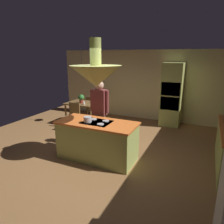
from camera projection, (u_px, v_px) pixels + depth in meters
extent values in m
plane|color=olive|center=(101.00, 155.00, 5.13)|extent=(8.16, 8.16, 0.00)
cube|color=beige|center=(144.00, 85.00, 7.82)|extent=(6.80, 0.10, 2.55)
cube|color=#A8B259|center=(97.00, 141.00, 4.84)|extent=(1.76, 0.78, 0.86)
cube|color=orange|center=(97.00, 123.00, 4.72)|extent=(1.82, 0.84, 0.04)
cube|color=black|center=(97.00, 122.00, 4.72)|extent=(0.64, 0.52, 0.01)
cylinder|color=#B2B2B7|center=(88.00, 122.00, 4.67)|extent=(0.15, 0.15, 0.02)
cylinder|color=#B2B2B7|center=(100.00, 124.00, 4.54)|extent=(0.15, 0.15, 0.02)
cylinder|color=#B2B2B7|center=(94.00, 119.00, 4.89)|extent=(0.15, 0.15, 0.02)
cylinder|color=#B2B2B7|center=(106.00, 121.00, 4.76)|extent=(0.15, 0.15, 0.02)
cube|color=#A8B259|center=(172.00, 95.00, 7.08)|extent=(0.66, 0.62, 2.12)
cube|color=black|center=(171.00, 89.00, 6.76)|extent=(0.60, 0.04, 0.44)
cube|color=black|center=(170.00, 104.00, 6.89)|extent=(0.60, 0.04, 0.44)
cube|color=brown|center=(83.00, 103.00, 7.29)|extent=(1.12, 0.82, 0.04)
cylinder|color=brown|center=(66.00, 115.00, 7.28)|extent=(0.06, 0.06, 0.72)
cylinder|color=brown|center=(91.00, 118.00, 6.88)|extent=(0.06, 0.06, 0.72)
cylinder|color=brown|center=(77.00, 110.00, 7.89)|extent=(0.06, 0.06, 0.72)
cylinder|color=brown|center=(101.00, 113.00, 7.49)|extent=(0.06, 0.06, 0.72)
cylinder|color=tan|center=(97.00, 130.00, 5.60)|extent=(0.14, 0.14, 0.86)
cylinder|color=tan|center=(103.00, 131.00, 5.53)|extent=(0.14, 0.14, 0.86)
cube|color=brown|center=(99.00, 102.00, 5.37)|extent=(0.36, 0.22, 0.66)
cylinder|color=brown|center=(92.00, 100.00, 5.45)|extent=(0.09, 0.09, 0.56)
cylinder|color=brown|center=(107.00, 102.00, 5.27)|extent=(0.09, 0.09, 0.56)
sphere|color=tan|center=(99.00, 85.00, 5.25)|extent=(0.23, 0.23, 0.23)
cone|color=#A8B259|center=(96.00, 76.00, 4.45)|extent=(1.10, 1.10, 0.45)
cylinder|color=#A8B259|center=(95.00, 52.00, 4.32)|extent=(0.24, 0.24, 0.55)
cone|color=beige|center=(82.00, 71.00, 6.99)|extent=(0.32, 0.32, 0.22)
cylinder|color=black|center=(81.00, 58.00, 6.88)|extent=(0.01, 0.01, 0.60)
cube|color=brown|center=(72.00, 117.00, 6.75)|extent=(0.40, 0.40, 0.04)
cube|color=brown|center=(75.00, 109.00, 6.85)|extent=(0.40, 0.04, 0.42)
cylinder|color=brown|center=(64.00, 124.00, 6.72)|extent=(0.04, 0.04, 0.43)
cylinder|color=brown|center=(73.00, 126.00, 6.59)|extent=(0.04, 0.04, 0.43)
cylinder|color=brown|center=(71.00, 121.00, 7.02)|extent=(0.04, 0.04, 0.43)
cylinder|color=brown|center=(79.00, 123.00, 6.89)|extent=(0.04, 0.04, 0.43)
cube|color=brown|center=(93.00, 107.00, 7.99)|extent=(0.40, 0.40, 0.04)
cube|color=brown|center=(91.00, 102.00, 7.77)|extent=(0.40, 0.04, 0.42)
cylinder|color=brown|center=(100.00, 112.00, 8.13)|extent=(0.04, 0.04, 0.43)
cylinder|color=brown|center=(92.00, 111.00, 8.26)|extent=(0.04, 0.04, 0.43)
cylinder|color=brown|center=(95.00, 114.00, 7.83)|extent=(0.04, 0.04, 0.43)
cylinder|color=brown|center=(87.00, 113.00, 7.96)|extent=(0.04, 0.04, 0.43)
cylinder|color=#99382D|center=(81.00, 101.00, 7.21)|extent=(0.14, 0.14, 0.12)
sphere|color=#2D722D|center=(81.00, 97.00, 7.17)|extent=(0.20, 0.20, 0.20)
cylinder|color=white|center=(84.00, 103.00, 7.03)|extent=(0.07, 0.07, 0.09)
cylinder|color=#B2B2B7|center=(88.00, 119.00, 4.65)|extent=(0.18, 0.18, 0.12)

